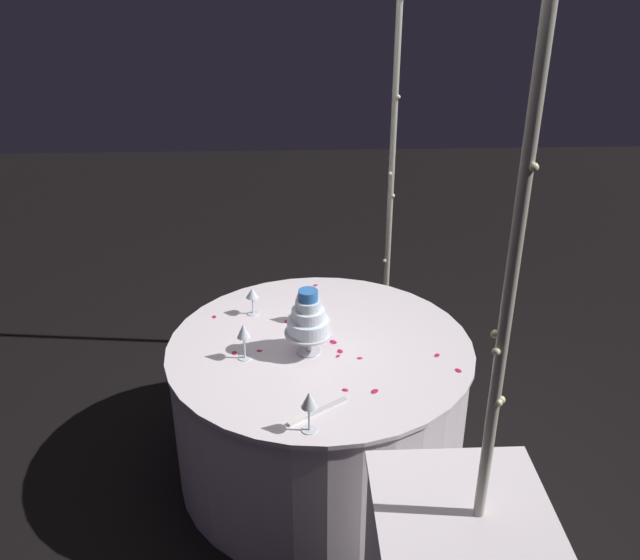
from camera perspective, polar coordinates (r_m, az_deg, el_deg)
The scene contains 24 objects.
ground_plane at distance 3.67m, azimuth 0.00°, elevation -15.35°, with size 12.00×12.00×0.00m, color black.
decorative_arch at distance 2.91m, azimuth 9.38°, elevation 9.77°, with size 2.28×0.06×2.50m.
main_table at distance 3.43m, azimuth 0.00°, elevation -10.72°, with size 1.44×1.44×0.74m.
tiered_cake at distance 3.08m, azimuth -0.99°, elevation -3.35°, with size 0.22×0.22×0.32m.
wine_glass_0 at distance 3.35m, azimuth -1.11°, elevation -1.42°, with size 0.07×0.07×0.18m.
wine_glass_1 at distance 3.07m, azimuth -6.41°, elevation -4.40°, with size 0.06×0.06×0.18m.
wine_glass_2 at distance 2.63m, azimuth -0.92°, elevation -10.15°, with size 0.06×0.06×0.18m.
wine_glass_3 at distance 3.44m, azimuth -5.68°, elevation -1.22°, with size 0.06×0.06×0.15m.
cake_knife at distance 2.79m, azimuth -0.46°, elevation -11.04°, with size 0.19×0.25×0.01m.
rose_petal_0 at distance 3.65m, azimuth -1.76°, elevation -1.36°, with size 0.03×0.02×0.00m, color #C61951.
rose_petal_1 at distance 3.24m, azimuth 1.12°, elevation -5.20°, with size 0.04×0.03×0.00m, color #C61951.
rose_petal_2 at distance 3.10m, azimuth 11.50°, elevation -7.42°, with size 0.03×0.02×0.00m, color #C61951.
rose_petal_3 at distance 3.28m, azimuth -0.27°, elevation -4.74°, with size 0.03×0.02×0.00m, color #C61951.
rose_petal_4 at distance 3.17m, azimuth 1.69°, elevation -5.97°, with size 0.04×0.02×0.00m, color #C61951.
rose_petal_5 at distance 2.92m, azimuth 2.12°, elevation -9.17°, with size 0.03×0.02×0.00m, color #C61951.
rose_petal_6 at distance 3.49m, azimuth -8.83°, elevation -3.05°, with size 0.03×0.02×0.00m, color #C61951.
rose_petal_7 at distance 3.13m, azimuth 3.35°, elevation -6.54°, with size 0.03×0.02×0.00m, color #C61951.
rose_petal_8 at distance 3.14m, azimuth 1.51°, elevation -6.37°, with size 0.02×0.02×0.00m, color #C61951.
rose_petal_9 at distance 3.76m, azimuth -0.36°, elevation -0.44°, with size 0.03×0.02×0.00m, color #C61951.
rose_petal_10 at distance 3.19m, azimuth -5.08°, elevation -5.91°, with size 0.03×0.02×0.00m, color #C61951.
rose_petal_11 at distance 3.19m, azimuth 9.77°, elevation -6.22°, with size 0.03×0.02×0.00m, color #C61951.
rose_petal_12 at distance 2.92m, azimuth 4.60°, elevation -9.25°, with size 0.04×0.03×0.00m, color #C61951.
rose_petal_13 at distance 3.41m, azimuth -2.80°, elevation -3.48°, with size 0.03×0.02×0.00m, color #C61951.
rose_petal_14 at distance 3.18m, azimuth -7.16°, elevation -6.07°, with size 0.03×0.02×0.00m, color #C61951.
Camera 1 is at (2.73, -0.11, 2.44)m, focal length 38.28 mm.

